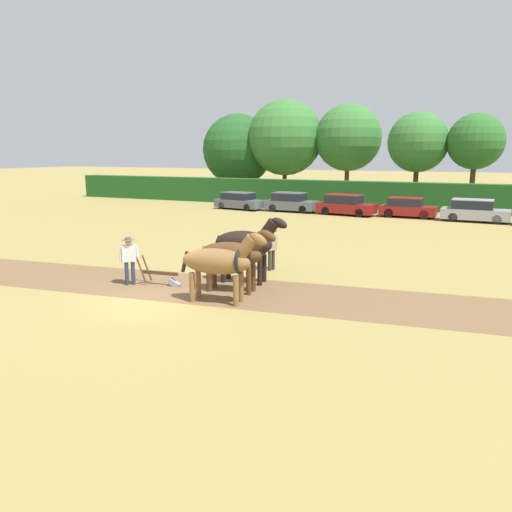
# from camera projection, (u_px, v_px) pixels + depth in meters

# --- Properties ---
(ground_plane) EXTENTS (240.00, 240.00, 0.00)m
(ground_plane) POSITION_uv_depth(u_px,v_px,m) (153.00, 299.00, 16.37)
(ground_plane) COLOR #998447
(plowed_furrow_strip) EXTENTS (33.65, 7.29, 0.01)m
(plowed_furrow_strip) POSITION_uv_depth(u_px,v_px,m) (107.00, 280.00, 18.81)
(plowed_furrow_strip) COLOR brown
(plowed_furrow_strip) RESTS_ON ground
(hedgerow) EXTENTS (59.13, 1.50, 2.30)m
(hedgerow) POSITION_uv_depth(u_px,v_px,m) (358.00, 195.00, 43.08)
(hedgerow) COLOR #1E511E
(hedgerow) RESTS_ON ground
(tree_far_left) EXTENTS (7.52, 7.52, 8.75)m
(tree_far_left) POSITION_uv_depth(u_px,v_px,m) (238.00, 150.00, 53.15)
(tree_far_left) COLOR #4C3823
(tree_far_left) RESTS_ON ground
(tree_left) EXTENTS (7.56, 7.56, 9.95)m
(tree_left) POSITION_uv_depth(u_px,v_px,m) (285.00, 138.00, 50.47)
(tree_left) COLOR #423323
(tree_left) RESTS_ON ground
(tree_center_left) EXTENTS (6.47, 6.47, 9.36)m
(tree_center_left) POSITION_uv_depth(u_px,v_px,m) (348.00, 138.00, 48.71)
(tree_center_left) COLOR #4C3823
(tree_center_left) RESTS_ON ground
(tree_center) EXTENTS (5.33, 5.33, 8.28)m
(tree_center) POSITION_uv_depth(u_px,v_px,m) (418.00, 142.00, 44.38)
(tree_center) COLOR #423323
(tree_center) RESTS_ON ground
(tree_center_right) EXTENTS (4.71, 4.71, 7.99)m
(tree_center_right) POSITION_uv_depth(u_px,v_px,m) (476.00, 142.00, 42.18)
(tree_center_right) COLOR #4C3823
(tree_center_right) RESTS_ON ground
(draft_horse_lead_left) EXTENTS (2.98, 1.11, 2.39)m
(draft_horse_lead_left) POSITION_uv_depth(u_px,v_px,m) (220.00, 262.00, 15.78)
(draft_horse_lead_left) COLOR brown
(draft_horse_lead_left) RESTS_ON ground
(draft_horse_lead_right) EXTENTS (2.86, 1.11, 2.29)m
(draft_horse_lead_right) POSITION_uv_depth(u_px,v_px,m) (234.00, 254.00, 17.02)
(draft_horse_lead_right) COLOR #513319
(draft_horse_lead_right) RESTS_ON ground
(draft_horse_trail_left) EXTENTS (2.89, 1.22, 2.54)m
(draft_horse_trail_left) POSITION_uv_depth(u_px,v_px,m) (246.00, 244.00, 18.22)
(draft_horse_trail_left) COLOR black
(draft_horse_trail_left) RESTS_ON ground
(plow) EXTENTS (1.67, 0.50, 1.13)m
(plow) POSITION_uv_depth(u_px,v_px,m) (163.00, 277.00, 18.04)
(plow) COLOR #4C331E
(plow) RESTS_ON ground
(farmer_at_plow) EXTENTS (0.56, 0.46, 1.76)m
(farmer_at_plow) POSITION_uv_depth(u_px,v_px,m) (129.00, 257.00, 17.97)
(farmer_at_plow) COLOR #28334C
(farmer_at_plow) RESTS_ON ground
(farmer_beside_team) EXTENTS (0.43, 0.63, 1.72)m
(farmer_beside_team) POSITION_uv_depth(u_px,v_px,m) (271.00, 246.00, 20.19)
(farmer_beside_team) COLOR #38332D
(farmer_beside_team) RESTS_ON ground
(parked_car_far_left) EXTENTS (4.46, 2.50, 1.44)m
(parked_car_far_left) POSITION_uv_depth(u_px,v_px,m) (239.00, 201.00, 42.14)
(parked_car_far_left) COLOR #565B66
(parked_car_far_left) RESTS_ON ground
(parked_car_left) EXTENTS (4.25, 2.03, 1.55)m
(parked_car_left) POSITION_uv_depth(u_px,v_px,m) (291.00, 202.00, 40.44)
(parked_car_left) COLOR #565B66
(parked_car_left) RESTS_ON ground
(parked_car_center_left) EXTENTS (4.57, 2.41, 1.57)m
(parked_car_center_left) POSITION_uv_depth(u_px,v_px,m) (345.00, 205.00, 38.24)
(parked_car_center_left) COLOR maroon
(parked_car_center_left) RESTS_ON ground
(parked_car_center) EXTENTS (4.07, 1.85, 1.46)m
(parked_car_center) POSITION_uv_depth(u_px,v_px,m) (407.00, 208.00, 36.82)
(parked_car_center) COLOR maroon
(parked_car_center) RESTS_ON ground
(parked_car_center_right) EXTENTS (4.51, 1.98, 1.55)m
(parked_car_center_right) POSITION_uv_depth(u_px,v_px,m) (474.00, 211.00, 34.52)
(parked_car_center_right) COLOR #9E9EA8
(parked_car_center_right) RESTS_ON ground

